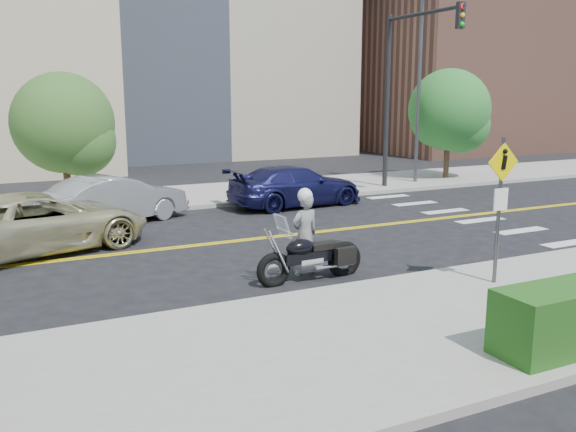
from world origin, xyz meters
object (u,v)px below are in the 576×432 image
at_px(motorcycle, 311,246).
at_px(pedestrian_sign, 500,196).
at_px(parked_car_blue, 296,186).
at_px(suv, 39,222).
at_px(motorcyclist, 305,232).
at_px(parked_car_silver, 114,200).

bearing_deg(motorcycle, pedestrian_sign, -38.21).
bearing_deg(parked_car_blue, motorcycle, 150.55).
bearing_deg(parked_car_blue, suv, 103.74).
relative_size(motorcyclist, suv, 0.35).
relative_size(motorcyclist, parked_car_silver, 0.42).
height_order(motorcycle, parked_car_blue, motorcycle).
height_order(motorcycle, parked_car_silver, parked_car_silver).
relative_size(suv, parked_car_silver, 1.20).
bearing_deg(parked_car_silver, pedestrian_sign, -172.87).
xyz_separation_m(pedestrian_sign, parked_car_silver, (-5.85, 10.15, -1.20)).
xyz_separation_m(suv, parked_car_silver, (2.37, 2.71, -0.01)).
bearing_deg(motorcyclist, pedestrian_sign, 130.95).
xyz_separation_m(motorcycle, suv, (-5.10, 5.21, 0.01)).
relative_size(pedestrian_sign, motorcyclist, 1.53).
bearing_deg(suv, pedestrian_sign, -149.20).
height_order(motorcycle, suv, suv).
xyz_separation_m(motorcyclist, motorcycle, (-0.08, -0.46, -0.22)).
distance_m(pedestrian_sign, parked_car_silver, 11.78).
bearing_deg(suv, motorcycle, -152.62).
relative_size(motorcyclist, motorcycle, 0.79).
bearing_deg(parked_car_silver, suv, 115.97).
distance_m(pedestrian_sign, motorcyclist, 4.18).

